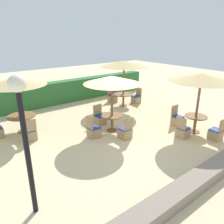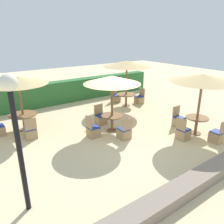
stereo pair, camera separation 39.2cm
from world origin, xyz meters
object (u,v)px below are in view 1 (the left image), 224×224
Objects in this scene: round_table_back_left at (22,119)px; round_table_back_right at (123,96)px; patio_chair_back_right_east at (136,99)px; round_table_center at (112,119)px; parasol_center at (112,80)px; patio_chair_center_south at (125,132)px; parasol_back_right at (124,64)px; patio_chair_front_right_west at (183,132)px; parasol_front_right at (201,77)px; lamp_post at (23,121)px; patio_chair_back_right_north at (112,98)px; round_table_front_right at (195,120)px; patio_chair_center_west at (94,131)px; patio_chair_front_right_north at (177,120)px; patio_chair_back_left_south at (30,134)px; patio_chair_front_right_south at (216,134)px; patio_chair_center_north at (100,119)px; parasol_back_left at (16,81)px.

round_table_back_right is (5.86, 0.07, -0.03)m from round_table_back_left.
patio_chair_back_right_east reaches higher than round_table_center.
patio_chair_center_south is (-0.02, -0.90, -2.01)m from parasol_center.
parasol_back_right is 5.30m from patio_chair_front_right_west.
parasol_front_right is (0.03, -4.73, -0.07)m from parasol_back_right.
lamp_post is at bearing -88.01° from patio_chair_front_right_west.
parasol_center reaches higher than round_table_center.
patio_chair_back_right_north reaches higher than round_table_front_right.
patio_chair_center_west is at bearing 36.75° from lamp_post.
patio_chair_back_right_east is 1.00× the size of patio_chair_front_right_west.
round_table_center is 3.14m from patio_chair_front_right_north.
round_table_back_left is 7.01m from patio_chair_front_right_north.
patio_chair_front_right_west is at bearing -100.22° from parasol_back_right.
round_table_front_right is at bearing 86.87° from patio_chair_front_right_north.
patio_chair_back_right_east is 0.99× the size of round_table_front_right.
patio_chair_front_right_north is at bearing -88.81° from round_table_back_right.
round_table_back_left is at bearing 141.66° from parasol_front_right.
parasol_front_right is (3.76, -2.26, 2.14)m from patio_chair_center_west.
round_table_front_right is at bearing -31.63° from patio_chair_back_left_south.
round_table_back_left is 1.27× the size of patio_chair_back_right_north.
patio_chair_front_right_west is (-0.82, -5.75, 0.00)m from patio_chair_back_right_north.
lamp_post is at bearing -149.68° from parasol_center.
patio_chair_center_north is at bearing 123.35° from patio_chair_front_right_south.
patio_chair_back_right_east is at bearing -159.18° from patio_chair_center_north.
parasol_back_right is 2.94× the size of patio_chair_front_right_west.
parasol_back_left is 2.62× the size of patio_chair_front_right_west.
patio_chair_back_right_east is at bearing 134.84° from patio_chair_back_right_north.
parasol_center is 3.60m from parasol_front_right.
parasol_front_right is 2.34m from patio_chair_front_right_south.
round_table_center is 3.60m from round_table_front_right.
parasol_center is (4.32, 2.53, -0.08)m from lamp_post.
patio_chair_front_right_west is (1.89, -2.31, -2.01)m from parasol_center.
patio_chair_front_right_north is (5.94, -3.71, -1.97)m from parasol_back_left.
parasol_back_right is 1.12× the size of parasol_center.
patio_chair_back_right_east is 5.01m from patio_chair_center_south.
patio_chair_center_north is 1.00× the size of patio_chair_front_right_north.
round_table_back_left is at bearing -132.98° from patio_chair_front_right_west.
parasol_back_left is 6.25m from patio_chair_back_right_north.
parasol_back_left is 2.62× the size of patio_chair_back_right_north.
patio_chair_center_west is at bearing -146.57° from parasol_back_right.
parasol_center reaches higher than patio_chair_back_left_south.
round_table_back_left is 3.91m from round_table_center.
lamp_post is 8.81m from round_table_back_right.
patio_chair_center_west is at bearing -19.09° from patio_chair_front_right_north.
patio_chair_center_west is 1.00× the size of patio_chair_front_right_south.
patio_chair_back_right_north is 0.99× the size of round_table_front_right.
patio_chair_front_right_south and patio_chair_front_right_west have the same top height.
parasol_front_right is at bearing 90.73° from patio_chair_front_right_south.
round_table_back_left is 6.15m from parasol_back_right.
patio_chair_center_north is at bearing -39.37° from patio_chair_front_right_north.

